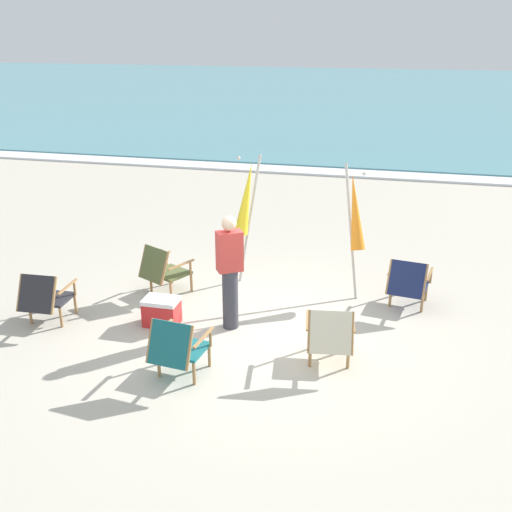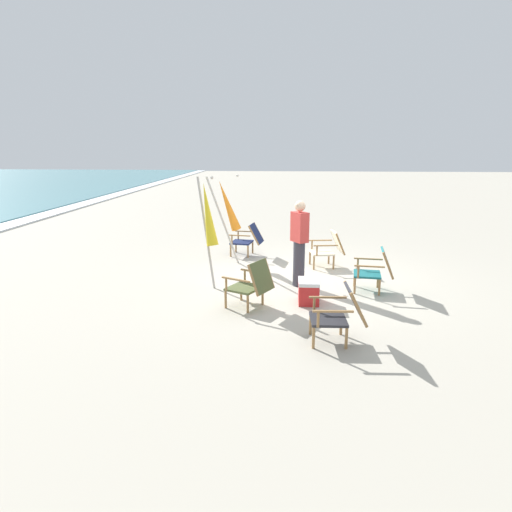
% 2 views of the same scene
% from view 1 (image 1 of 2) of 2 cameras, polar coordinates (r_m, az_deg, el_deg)
% --- Properties ---
extents(ground_plane, '(80.00, 80.00, 0.00)m').
position_cam_1_polar(ground_plane, '(8.34, 0.07, -7.32)').
color(ground_plane, '#B7AF9E').
extents(sea, '(80.00, 40.00, 0.10)m').
position_cam_1_polar(sea, '(37.40, 11.03, 14.95)').
color(sea, teal).
rests_on(sea, ground).
extents(surf_band, '(80.00, 1.10, 0.06)m').
position_cam_1_polar(surf_band, '(17.40, 7.50, 8.00)').
color(surf_band, white).
rests_on(surf_band, ground).
extents(beach_chair_front_left, '(0.69, 0.83, 0.79)m').
position_cam_1_polar(beach_chair_front_left, '(9.13, 14.30, -2.42)').
color(beach_chair_front_left, '#19234C').
rests_on(beach_chair_front_left, ground).
extents(beach_chair_back_left, '(0.62, 0.76, 0.79)m').
position_cam_1_polar(beach_chair_back_left, '(8.89, -19.45, -3.66)').
color(beach_chair_back_left, '#28282D').
rests_on(beach_chair_back_left, ground).
extents(beach_chair_far_center, '(0.67, 0.78, 0.80)m').
position_cam_1_polar(beach_chair_far_center, '(7.46, 7.05, -7.44)').
color(beach_chair_far_center, beige).
rests_on(beach_chair_far_center, ground).
extents(beach_chair_mid_center, '(0.82, 0.87, 0.81)m').
position_cam_1_polar(beach_chair_mid_center, '(9.39, -8.85, -1.25)').
color(beach_chair_mid_center, '#515B33').
rests_on(beach_chair_mid_center, ground).
extents(beach_chair_back_right, '(0.66, 0.77, 0.81)m').
position_cam_1_polar(beach_chair_back_right, '(7.21, -7.48, -8.56)').
color(beach_chair_back_right, '#196066').
rests_on(beach_chair_back_right, ground).
extents(umbrella_furled_yellow, '(0.46, 0.48, 2.09)m').
position_cam_1_polar(umbrella_furled_yellow, '(9.56, -0.93, 5.36)').
color(umbrella_furled_yellow, '#B7B2A8').
rests_on(umbrella_furled_yellow, ground).
extents(umbrella_furled_orange, '(0.48, 0.77, 2.01)m').
position_cam_1_polar(umbrella_furled_orange, '(9.19, 9.41, 4.05)').
color(umbrella_furled_orange, '#B7B2A8').
rests_on(umbrella_furled_orange, ground).
extents(person_near_chairs, '(0.39, 0.35, 1.63)m').
position_cam_1_polar(person_near_chairs, '(8.15, -2.51, -1.52)').
color(person_near_chairs, '#383842').
rests_on(person_near_chairs, ground).
extents(cooler_box, '(0.49, 0.35, 0.40)m').
position_cam_1_polar(cooler_box, '(8.58, -8.97, -5.23)').
color(cooler_box, red).
rests_on(cooler_box, ground).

